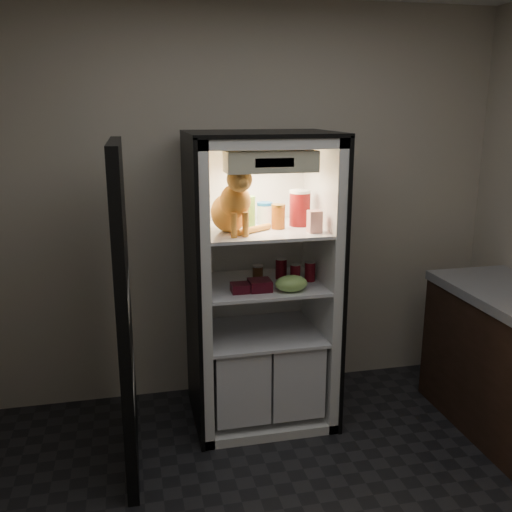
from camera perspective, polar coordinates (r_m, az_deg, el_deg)
The scene contains 16 objects.
room_shell at distance 2.21m, azimuth 8.56°, elevation 4.18°, with size 3.60×3.60×3.60m.
refrigerator at distance 3.71m, azimuth 0.36°, elevation -4.58°, with size 0.90×0.72×1.88m.
fridge_door at distance 3.24m, azimuth -13.01°, elevation -5.60°, with size 0.07×0.87×1.85m.
tabby_cat at distance 3.36m, azimuth -2.35°, elevation 5.08°, with size 0.39×0.43×0.44m.
parmesan_shaker at distance 3.53m, azimuth -0.67°, elevation 4.44°, with size 0.07×0.07×0.19m.
mayo_tub at distance 3.65m, azimuth 0.87°, elevation 4.32°, with size 0.10×0.10×0.14m.
salsa_jar at distance 3.50m, azimuth 2.23°, elevation 3.97°, with size 0.09×0.09×0.15m.
pepper_jar at distance 3.59m, azimuth 4.40°, elevation 4.82°, with size 0.13×0.13×0.22m.
cream_carton at distance 3.41m, azimuth 5.89°, elevation 3.45°, with size 0.08×0.08×0.13m, color white.
soda_can_a at distance 3.67m, azimuth 2.53°, elevation -1.27°, with size 0.07×0.07×0.13m.
soda_can_b at distance 3.64m, azimuth 5.41°, elevation -1.54°, with size 0.07×0.07×0.13m.
soda_can_c at distance 3.59m, azimuth 3.94°, elevation -1.76°, with size 0.07×0.07×0.12m.
condiment_jar at distance 3.66m, azimuth 0.18°, elevation -1.62°, with size 0.07×0.07×0.09m.
grape_bag at distance 3.43m, azimuth 3.55°, elevation -2.76°, with size 0.20×0.14×0.10m, color #90CA5E.
berry_box_left at distance 3.42m, azimuth -1.60°, elevation -3.20°, with size 0.11×0.11×0.05m, color #4F0D1B.
berry_box_right at distance 3.45m, azimuth 0.39°, elevation -2.93°, with size 0.13×0.13×0.07m, color #4F0D1B.
Camera 1 is at (-0.79, -2.03, 2.02)m, focal length 40.00 mm.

